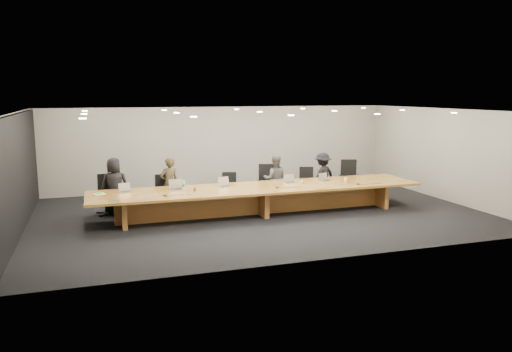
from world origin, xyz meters
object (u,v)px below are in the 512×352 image
Objects in this scene: water_bottle at (184,185)px; mic_right at (358,184)px; amber_mug at (195,189)px; av_box at (114,201)px; chair_far_right at (350,178)px; laptop_a at (126,188)px; person_a at (115,186)px; person_b at (169,184)px; laptop_e at (325,177)px; chair_mid_left at (229,189)px; paper_cup_far at (345,179)px; conference_table at (259,195)px; laptop_b at (177,185)px; chair_left at (165,192)px; laptop_d at (291,179)px; mic_left at (165,195)px; mic_center at (277,187)px; chair_mid_right at (267,184)px; person_d at (323,176)px; paper_cup_near at (302,182)px; chair_far_left at (108,194)px; chair_right at (307,183)px; person_c at (275,179)px; laptop_c at (226,182)px.

mic_right is (4.75, -0.74, -0.10)m from water_bottle.
amber_mug is 0.42× the size of av_box.
av_box is at bearing -148.32° from chair_far_right.
person_a is at bearing 93.55° from laptop_a.
person_b is 5.16× the size of laptop_e.
chair_mid_left is 2.81m from laptop_e.
conference_table is at bearing -177.81° from paper_cup_far.
laptop_b is 1.93m from av_box.
chair_left is at bearing -166.36° from chair_mid_left.
laptop_d is 1.07m from laptop_e.
mic_center reaches higher than mic_left.
mic_right is at bearing -13.40° from chair_mid_left.
laptop_e is at bearing 8.27° from mic_left.
laptop_d is at bearing 163.79° from laptop_e.
mic_center is at bearing 174.71° from mic_right.
mic_left is (-0.35, -1.61, 0.02)m from person_b.
laptop_d is at bearing -14.98° from chair_mid_left.
chair_far_right is (2.82, 0.06, 0.01)m from chair_mid_right.
laptop_d reaches higher than mic_left.
mic_center is (-2.10, -1.57, 0.05)m from person_d.
chair_mid_right is (3.04, 0.01, 0.08)m from chair_left.
paper_cup_near is (1.29, 0.11, 0.27)m from conference_table.
water_bottle is (0.35, -1.00, 0.36)m from chair_left.
water_bottle is at bearing 131.10° from amber_mug.
chair_far_left is 3.22× the size of laptop_b.
chair_mid_left is at bearing 149.07° from paper_cup_near.
chair_far_left is 1.13× the size of chair_mid_left.
chair_right is at bearing 40.82° from laptop_d.
paper_cup_near is (5.20, -1.10, 0.23)m from chair_far_left.
person_b reaches higher than mic_left.
chair_mid_left is 3.38m from paper_cup_far.
person_c is 3.23m from laptop_b.
laptop_e is 3.45× the size of paper_cup_near.
amber_mug is 2.20m from mic_center.
mic_right is at bearing -19.82° from laptop_a.
paper_cup_far reaches higher than conference_table.
laptop_e is at bearing -20.62° from laptop_c.
laptop_c is 2.76× the size of mic_left.
paper_cup_near is (1.81, -1.09, 0.30)m from chair_mid_left.
laptop_a is at bearing -72.67° from chair_far_left.
person_c is at bearing 109.78° from paper_cup_near.
chair_right is 0.68× the size of person_b.
laptop_b is (-2.85, -0.93, 0.30)m from chair_mid_right.
mic_left is 3.01m from mic_center.
chair_left reaches higher than mic_right.
laptop_b reaches higher than laptop_a.
chair_far_left is 3.69× the size of laptop_d.
chair_right is at bearing -157.24° from person_c.
chair_far_right is 6.31m from mic_left.
chair_far_right is 3.47m from mic_center.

